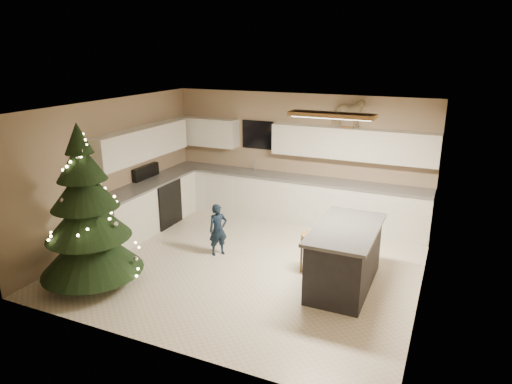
# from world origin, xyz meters

# --- Properties ---
(ground_plane) EXTENTS (5.50, 5.50, 0.00)m
(ground_plane) POSITION_xyz_m (0.00, 0.00, 0.00)
(ground_plane) COLOR #BEB7A3
(room_shell) EXTENTS (5.52, 5.02, 2.61)m
(room_shell) POSITION_xyz_m (0.02, 0.00, 1.75)
(room_shell) COLOR tan
(room_shell) RESTS_ON ground_plane
(cabinetry) EXTENTS (5.50, 3.20, 2.00)m
(cabinetry) POSITION_xyz_m (-0.91, 1.65, 0.76)
(cabinetry) COLOR white
(cabinetry) RESTS_ON ground_plane
(island) EXTENTS (0.90, 1.70, 0.95)m
(island) POSITION_xyz_m (1.66, -0.11, 0.48)
(island) COLOR black
(island) RESTS_ON ground_plane
(bar_stool) EXTENTS (0.33, 0.33, 0.63)m
(bar_stool) POSITION_xyz_m (1.05, 0.15, 0.48)
(bar_stool) COLOR brown
(bar_stool) RESTS_ON ground_plane
(christmas_tree) EXTENTS (1.56, 1.50, 2.49)m
(christmas_tree) POSITION_xyz_m (-1.85, -1.60, 1.02)
(christmas_tree) COLOR #3F2816
(christmas_tree) RESTS_ON ground_plane
(toddler) EXTENTS (0.38, 0.39, 0.91)m
(toddler) POSITION_xyz_m (-0.61, 0.10, 0.46)
(toddler) COLOR black
(toddler) RESTS_ON ground_plane
(rocking_horse) EXTENTS (0.67, 0.36, 0.56)m
(rocking_horse) POSITION_xyz_m (1.04, 2.33, 2.29)
(rocking_horse) COLOR brown
(rocking_horse) RESTS_ON cabinetry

